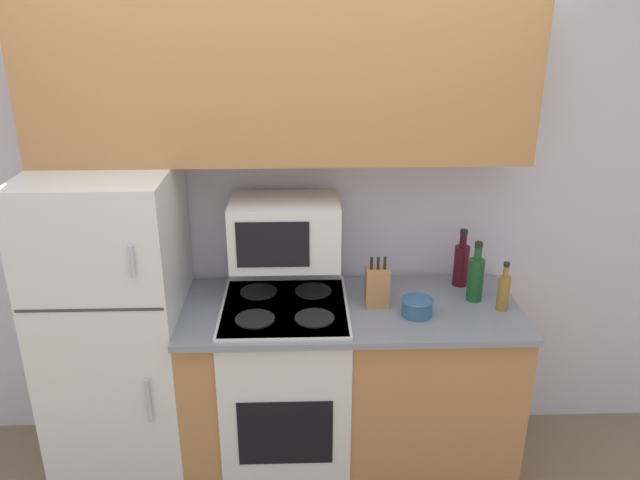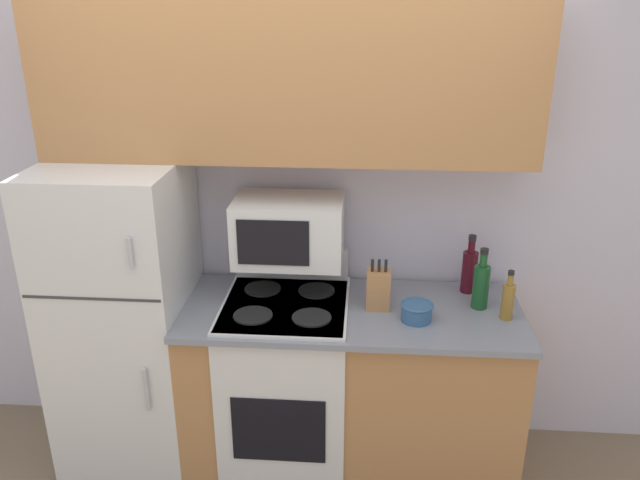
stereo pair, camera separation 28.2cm
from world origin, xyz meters
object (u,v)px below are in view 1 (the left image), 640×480
Objects in this scene: refrigerator at (119,331)px; bottle_wine_green at (476,277)px; bowl at (417,306)px; bottle_vinegar at (504,291)px; knife_block at (377,286)px; microwave at (285,231)px; bottle_wine_red at (461,263)px; stove at (287,386)px.

bottle_wine_green is (1.72, 0.03, 0.24)m from refrigerator.
bottle_vinegar is (0.41, 0.05, 0.05)m from bowl.
knife_block is (1.24, -0.01, 0.22)m from refrigerator.
microwave is at bearing 8.20° from refrigerator.
knife_block reaches higher than bowl.
bottle_wine_green is at bearing -80.37° from bottle_wine_red.
bottle_wine_green is at bearing 1.06° from refrigerator.
bottle_wine_green is 1.00× the size of bottle_wine_red.
stove is at bearing 170.96° from bowl.
bowl is at bearing -32.00° from knife_block.
stove is 4.37× the size of knife_block.
bottle_wine_red reaches higher than knife_block.
stove is at bearing -90.63° from microwave.
bottle_vinegar is (1.02, -0.05, 0.54)m from stove.
stove is 0.79m from microwave.
microwave reaches higher than knife_block.
microwave is 0.92m from bottle_wine_red.
bottle_wine_green is (0.92, 0.05, 0.56)m from stove.
stove is 0.69m from knife_block.
microwave is at bearing 169.52° from bottle_vinegar.
bottle_wine_green is 0.17m from bottle_wine_red.
refrigerator is at bearing -178.94° from bottle_wine_green.
refrigerator is 6.35× the size of knife_block.
bottle_vinegar reaches higher than bowl.
bottle_vinegar is at bearing -63.82° from bottle_wine_red.
bowl is 0.64× the size of bottle_vinegar.
knife_block is (0.44, 0.01, 0.54)m from stove.
bottle_wine_green is 1.25× the size of bottle_vinegar.
knife_block is 0.84× the size of bottle_wine_green.
knife_block is at bearing 173.87° from bottle_vinegar.
bowl is at bearing -9.04° from stove.
bottle_wine_red is 1.25× the size of bottle_vinegar.
bottle_vinegar is (0.13, -0.27, -0.02)m from bottle_wine_red.
refrigerator is 6.67× the size of bottle_vinegar.
bottle_wine_green is (0.48, 0.04, 0.02)m from knife_block.
microwave is at bearing 158.91° from bowl.
bottle_wine_red is at bearing 25.02° from knife_block.
bottle_wine_red reaches higher than bottle_vinegar.
knife_block is 0.84× the size of bottle_wine_red.
bowl is 0.51× the size of bottle_wine_green.
knife_block is at bearing -0.43° from refrigerator.
microwave is at bearing 174.72° from bottle_wine_green.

